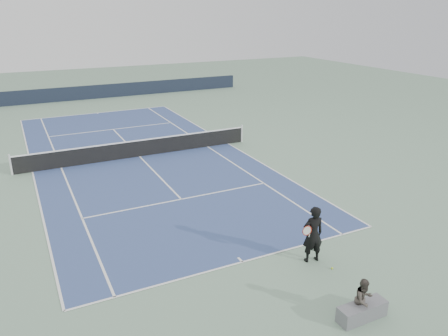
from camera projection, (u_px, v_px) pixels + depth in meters
name	position (u px, v px, depth m)	size (l,w,h in m)	color
ground	(140.00, 157.00, 24.06)	(80.00, 80.00, 0.00)	gray
court_surface	(140.00, 157.00, 24.06)	(10.97, 23.77, 0.01)	#33477A
tennis_net	(139.00, 148.00, 23.89)	(12.90, 0.10, 1.07)	silver
windscreen_far	(83.00, 93.00, 38.91)	(30.00, 0.25, 1.20)	black
tennis_player	(313.00, 234.00, 13.83)	(0.85, 0.63, 1.92)	black
tennis_ball	(332.00, 268.00, 13.67)	(0.07, 0.07, 0.07)	#B9D72C
spectator_bench	(363.00, 305.00, 11.37)	(1.42, 0.52, 1.19)	slate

